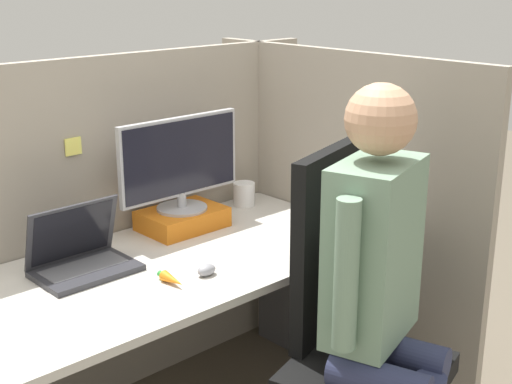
{
  "coord_description": "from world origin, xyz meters",
  "views": [
    {
      "loc": [
        -1.32,
        -1.53,
        1.68
      ],
      "look_at": [
        0.3,
        0.19,
        0.95
      ],
      "focal_mm": 50.0,
      "sensor_mm": 36.0,
      "label": 1
    }
  ],
  "objects": [
    {
      "name": "cubicle_panel_back",
      "position": [
        -0.0,
        0.79,
        0.69
      ],
      "size": [
        2.2,
        0.05,
        1.39
      ],
      "color": "gray",
      "rests_on": "ground"
    },
    {
      "name": "cubicle_panel_right",
      "position": [
        0.87,
        0.31,
        0.69
      ],
      "size": [
        0.04,
        1.42,
        1.39
      ],
      "color": "gray",
      "rests_on": "ground"
    },
    {
      "name": "desk",
      "position": [
        0.0,
        0.38,
        0.54
      ],
      "size": [
        1.7,
        0.77,
        0.7
      ],
      "color": "beige",
      "rests_on": "ground"
    },
    {
      "name": "paper_box",
      "position": [
        0.3,
        0.62,
        0.74
      ],
      "size": [
        0.32,
        0.23,
        0.08
      ],
      "color": "orange",
      "rests_on": "desk"
    },
    {
      "name": "monitor",
      "position": [
        0.3,
        0.63,
        0.97
      ],
      "size": [
        0.55,
        0.2,
        0.37
      ],
      "color": "#B2B2B7",
      "rests_on": "paper_box"
    },
    {
      "name": "laptop",
      "position": [
        -0.22,
        0.51,
        0.75
      ],
      "size": [
        0.33,
        0.23,
        0.24
      ],
      "color": "#2D2D33",
      "rests_on": "desk"
    },
    {
      "name": "mouse",
      "position": [
        0.07,
        0.2,
        0.72
      ],
      "size": [
        0.07,
        0.05,
        0.04
      ],
      "color": "gray",
      "rests_on": "desk"
    },
    {
      "name": "stapler",
      "position": [
        0.78,
        0.33,
        0.73
      ],
      "size": [
        0.04,
        0.16,
        0.06
      ],
      "color": "#2D2D33",
      "rests_on": "desk"
    },
    {
      "name": "carrot_toy",
      "position": [
        -0.06,
        0.22,
        0.72
      ],
      "size": [
        0.04,
        0.13,
        0.04
      ],
      "color": "orange",
      "rests_on": "desk"
    },
    {
      "name": "office_chair",
      "position": [
        0.33,
        -0.22,
        0.58
      ],
      "size": [
        0.58,
        0.62,
        1.14
      ],
      "color": "black",
      "rests_on": "ground"
    },
    {
      "name": "person",
      "position": [
        0.28,
        -0.37,
        0.81
      ],
      "size": [
        0.46,
        0.46,
        1.39
      ],
      "color": "#282D4C",
      "rests_on": "ground"
    },
    {
      "name": "coffee_mug",
      "position": [
        0.67,
        0.67,
        0.75
      ],
      "size": [
        0.09,
        0.09,
        0.1
      ],
      "color": "white",
      "rests_on": "desk"
    }
  ]
}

